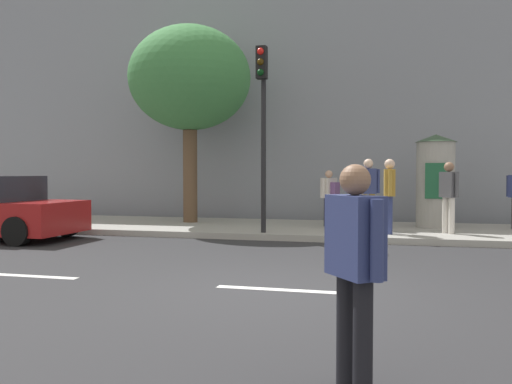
{
  "coord_description": "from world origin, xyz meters",
  "views": [
    {
      "loc": [
        1.39,
        -6.95,
        1.57
      ],
      "look_at": [
        -0.86,
        2.0,
        1.24
      ],
      "focal_mm": 37.33,
      "sensor_mm": 36.0,
      "label": 1
    }
  ],
  "objects": [
    {
      "name": "building_backdrop",
      "position": [
        0.0,
        12.0,
        4.27
      ],
      "size": [
        36.0,
        5.0,
        8.53
      ],
      "primitive_type": "cube",
      "color": "gray",
      "rests_on": "ground_plane"
    },
    {
      "name": "poster_column",
      "position": [
        2.56,
        7.59,
        1.38
      ],
      "size": [
        1.06,
        1.06,
        2.42
      ],
      "color": "#9E9B93",
      "rests_on": "sidewalk_curb"
    },
    {
      "name": "ground_plane",
      "position": [
        0.0,
        0.0,
        0.0
      ],
      "size": [
        80.0,
        80.0,
        0.0
      ],
      "primitive_type": "plane",
      "color": "#2B2B2D"
    },
    {
      "name": "pedestrian_in_red_top",
      "position": [
        1.15,
        -3.1,
        0.96
      ],
      "size": [
        0.46,
        0.52,
        1.63
      ],
      "color": "black",
      "rests_on": "ground_plane"
    },
    {
      "name": "traffic_light",
      "position": [
        -1.51,
        5.24,
        3.08
      ],
      "size": [
        0.24,
        0.45,
        4.36
      ],
      "color": "black",
      "rests_on": "sidewalk_curb"
    },
    {
      "name": "pedestrian_in_dark_shirt",
      "position": [
        0.88,
        6.73,
        1.19
      ],
      "size": [
        0.58,
        0.29,
        1.78
      ],
      "color": "#B78C33",
      "rests_on": "sidewalk_curb"
    },
    {
      "name": "pedestrian_in_light_jacket",
      "position": [
        2.75,
        6.23,
        1.12
      ],
      "size": [
        0.43,
        0.44,
        1.68
      ],
      "color": "silver",
      "rests_on": "sidewalk_curb"
    },
    {
      "name": "lane_markings",
      "position": [
        0.0,
        0.0,
        0.0
      ],
      "size": [
        25.8,
        0.16,
        0.01
      ],
      "color": "silver",
      "rests_on": "ground_plane"
    },
    {
      "name": "pedestrian_with_bag",
      "position": [
        -0.16,
        7.34,
        1.04
      ],
      "size": [
        0.5,
        0.63,
        1.49
      ],
      "color": "black",
      "rests_on": "sidewalk_curb"
    },
    {
      "name": "pedestrian_with_backpack",
      "position": [
        1.4,
        5.79,
        1.18
      ],
      "size": [
        0.27,
        0.62,
        1.75
      ],
      "color": "navy",
      "rests_on": "sidewalk_curb"
    },
    {
      "name": "sidewalk_curb",
      "position": [
        0.0,
        7.0,
        0.07
      ],
      "size": [
        36.0,
        4.0,
        0.15
      ],
      "primitive_type": "cube",
      "color": "#9E9B93",
      "rests_on": "ground_plane"
    },
    {
      "name": "street_tree",
      "position": [
        -4.18,
        7.46,
        4.25
      ],
      "size": [
        3.49,
        3.49,
        5.62
      ],
      "color": "brown",
      "rests_on": "sidewalk_curb"
    }
  ]
}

